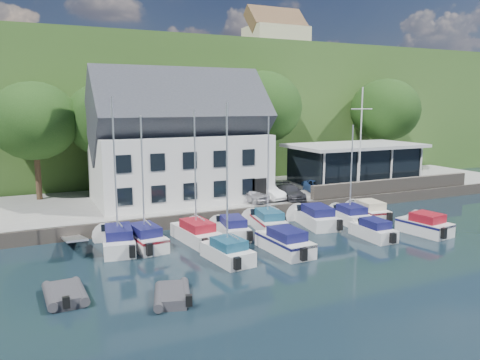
% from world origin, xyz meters
% --- Properties ---
extents(ground, '(180.00, 180.00, 0.00)m').
position_xyz_m(ground, '(0.00, 0.00, 0.00)').
color(ground, black).
rests_on(ground, ground).
extents(quay, '(60.00, 13.00, 1.00)m').
position_xyz_m(quay, '(0.00, 17.50, 0.50)').
color(quay, '#999994').
rests_on(quay, ground).
extents(quay_face, '(60.00, 0.30, 1.00)m').
position_xyz_m(quay_face, '(0.00, 11.00, 0.50)').
color(quay_face, '#665C51').
rests_on(quay_face, ground).
extents(hillside, '(160.00, 75.00, 16.00)m').
position_xyz_m(hillside, '(0.00, 62.00, 8.00)').
color(hillside, '#345720').
rests_on(hillside, ground).
extents(field_patch, '(50.00, 30.00, 0.30)m').
position_xyz_m(field_patch, '(8.00, 70.00, 16.15)').
color(field_patch, '#576633').
rests_on(field_patch, hillside).
extents(farmhouse, '(10.40, 7.00, 8.20)m').
position_xyz_m(farmhouse, '(22.00, 52.00, 20.10)').
color(farmhouse, beige).
rests_on(farmhouse, hillside).
extents(harbor_building, '(14.40, 8.20, 8.70)m').
position_xyz_m(harbor_building, '(-7.00, 16.50, 5.35)').
color(harbor_building, silver).
rests_on(harbor_building, quay).
extents(club_pavilion, '(13.20, 7.20, 4.10)m').
position_xyz_m(club_pavilion, '(11.00, 16.00, 3.05)').
color(club_pavilion, black).
rests_on(club_pavilion, quay).
extents(seawall, '(18.00, 0.50, 1.20)m').
position_xyz_m(seawall, '(12.00, 11.40, 1.60)').
color(seawall, '#665C51').
rests_on(seawall, quay).
extents(gangway, '(1.20, 6.00, 1.40)m').
position_xyz_m(gangway, '(-16.50, 9.00, 0.00)').
color(gangway, silver).
rests_on(gangway, ground).
extents(car_silver, '(2.73, 4.15, 1.31)m').
position_xyz_m(car_silver, '(-2.13, 13.07, 1.66)').
color(car_silver, '#BCBBC1').
rests_on(car_silver, quay).
extents(car_white, '(2.01, 4.06, 1.28)m').
position_xyz_m(car_white, '(-0.34, 13.35, 1.64)').
color(car_white, white).
rests_on(car_white, quay).
extents(car_dgrey, '(2.14, 4.19, 1.17)m').
position_xyz_m(car_dgrey, '(1.60, 12.70, 1.58)').
color(car_dgrey, '#2F3034').
rests_on(car_dgrey, quay).
extents(car_blue, '(2.22, 3.83, 1.23)m').
position_xyz_m(car_blue, '(5.27, 13.95, 1.62)').
color(car_blue, '#2E508E').
rests_on(car_blue, quay).
extents(flagpole, '(2.28, 0.20, 9.51)m').
position_xyz_m(flagpole, '(8.38, 11.98, 5.76)').
color(flagpole, silver).
rests_on(flagpole, quay).
extents(tree_0, '(7.26, 7.26, 9.92)m').
position_xyz_m(tree_0, '(-17.99, 21.46, 5.96)').
color(tree_0, '#163610').
rests_on(tree_0, quay).
extents(tree_1, '(7.27, 7.27, 9.94)m').
position_xyz_m(tree_1, '(-12.09, 21.70, 5.97)').
color(tree_1, '#163610').
rests_on(tree_1, quay).
extents(tree_2, '(7.49, 7.49, 10.24)m').
position_xyz_m(tree_2, '(-2.98, 22.10, 6.12)').
color(tree_2, '#163610').
rests_on(tree_2, quay).
extents(tree_3, '(8.39, 8.39, 11.47)m').
position_xyz_m(tree_3, '(4.10, 22.79, 6.73)').
color(tree_3, '#163610').
rests_on(tree_3, quay).
extents(tree_5, '(7.99, 7.99, 10.92)m').
position_xyz_m(tree_5, '(19.53, 21.37, 6.46)').
color(tree_5, '#163610').
rests_on(tree_5, quay).
extents(boat_r1_0, '(2.89, 6.98, 9.21)m').
position_xyz_m(boat_r1_0, '(-13.95, 7.77, 4.61)').
color(boat_r1_0, silver).
rests_on(boat_r1_0, ground).
extents(boat_r1_1, '(2.57, 6.21, 9.24)m').
position_xyz_m(boat_r1_1, '(-12.33, 7.43, 4.62)').
color(boat_r1_1, silver).
rests_on(boat_r1_1, ground).
extents(boat_r1_2, '(2.72, 6.74, 8.96)m').
position_xyz_m(boat_r1_2, '(-8.91, 7.26, 4.48)').
color(boat_r1_2, silver).
rests_on(boat_r1_2, ground).
extents(boat_r1_3, '(2.63, 5.87, 1.40)m').
position_xyz_m(boat_r1_3, '(-6.22, 7.44, 0.70)').
color(boat_r1_3, silver).
rests_on(boat_r1_3, ground).
extents(boat_r1_4, '(2.96, 6.33, 8.93)m').
position_xyz_m(boat_r1_4, '(-3.13, 7.98, 4.46)').
color(boat_r1_4, silver).
rests_on(boat_r1_4, ground).
extents(boat_r1_5, '(3.12, 6.82, 1.55)m').
position_xyz_m(boat_r1_5, '(0.66, 7.41, 0.77)').
color(boat_r1_5, silver).
rests_on(boat_r1_5, ground).
extents(boat_r1_6, '(2.55, 5.67, 8.43)m').
position_xyz_m(boat_r1_6, '(3.53, 7.01, 4.22)').
color(boat_r1_6, silver).
rests_on(boat_r1_6, ground).
extents(boat_r1_7, '(2.73, 5.87, 1.48)m').
position_xyz_m(boat_r1_7, '(5.63, 7.39, 0.74)').
color(boat_r1_7, silver).
rests_on(boat_r1_7, ground).
extents(boat_r2_1, '(2.59, 5.44, 8.57)m').
position_xyz_m(boat_r2_1, '(-8.58, 2.80, 4.28)').
color(boat_r2_1, silver).
rests_on(boat_r2_1, ground).
extents(boat_r2_2, '(2.31, 6.28, 1.53)m').
position_xyz_m(boat_r2_2, '(-4.69, 2.86, 0.76)').
color(boat_r2_2, silver).
rests_on(boat_r2_2, ground).
extents(boat_r2_3, '(1.76, 4.96, 1.37)m').
position_xyz_m(boat_r2_3, '(2.28, 2.89, 0.68)').
color(boat_r2_3, silver).
rests_on(boat_r2_3, ground).
extents(boat_r2_4, '(2.91, 5.42, 1.52)m').
position_xyz_m(boat_r2_4, '(6.34, 2.23, 0.76)').
color(boat_r2_4, silver).
rests_on(boat_r2_4, ground).
extents(dinghy_0, '(2.00, 3.19, 0.73)m').
position_xyz_m(dinghy_0, '(-17.67, 1.00, 0.36)').
color(dinghy_0, '#353439').
rests_on(dinghy_0, ground).
extents(dinghy_1, '(2.51, 3.31, 0.69)m').
position_xyz_m(dinghy_1, '(-13.12, -1.15, 0.34)').
color(dinghy_1, '#353439').
rests_on(dinghy_1, ground).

